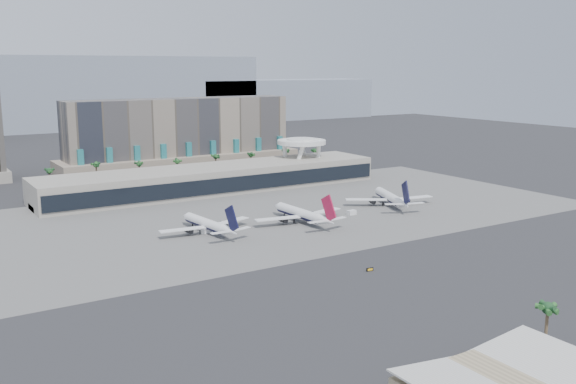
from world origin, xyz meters
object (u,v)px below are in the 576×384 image
airliner_centre (302,214)px  service_vehicle_a (207,230)px  taxiway_sign (370,269)px  airliner_right (391,198)px  service_vehicle_b (352,213)px  airliner_left (208,224)px

airliner_centre → service_vehicle_a: bearing=170.2°
service_vehicle_a → taxiway_sign: bearing=-72.4°
airliner_centre → taxiway_sign: 63.29m
airliner_right → service_vehicle_b: size_ratio=10.48×
airliner_left → taxiway_sign: 69.69m
airliner_centre → airliner_right: size_ratio=1.04×
airliner_left → airliner_centre: 37.94m
service_vehicle_b → taxiway_sign: service_vehicle_b is taller
airliner_left → service_vehicle_b: bearing=-10.1°
service_vehicle_a → airliner_right: bearing=-0.5°
airliner_right → taxiway_sign: 93.93m
airliner_centre → airliner_right: 50.37m
airliner_left → taxiway_sign: size_ratio=16.26×
airliner_left → service_vehicle_a: size_ratio=7.52×
service_vehicle_a → taxiway_sign: size_ratio=2.16×
airliner_left → taxiway_sign: bearing=-77.7°
service_vehicle_a → taxiway_sign: 69.96m
airliner_right → taxiway_sign: airliner_right is taller
airliner_left → service_vehicle_b: size_ratio=10.26×
airliner_left → airliner_right: bearing=-5.5°
airliner_left → airliner_right: size_ratio=0.98×
airliner_right → service_vehicle_b: (-25.39, -5.15, -2.62)m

